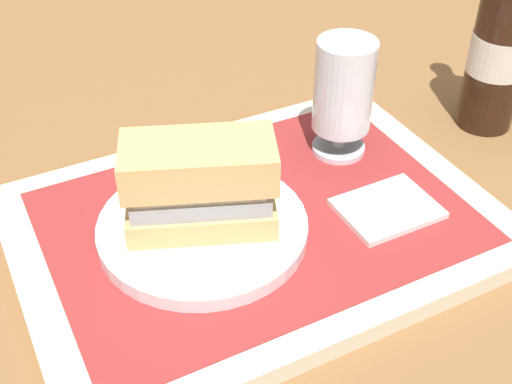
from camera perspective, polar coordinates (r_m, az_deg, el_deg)
name	(u,v)px	position (r m, az deg, el deg)	size (l,w,h in m)	color
ground_plane	(256,233)	(0.64, 0.00, -3.50)	(3.00, 3.00, 0.00)	olive
tray	(256,225)	(0.64, 0.00, -2.83)	(0.44, 0.32, 0.02)	beige
placemat	(256,217)	(0.63, 0.00, -2.10)	(0.38, 0.27, 0.00)	#9E2D2D
plate	(204,229)	(0.60, -4.46, -3.20)	(0.19, 0.19, 0.01)	white
sandwich	(205,185)	(0.57, -4.37, 0.57)	(0.14, 0.11, 0.08)	tan
beer_glass	(343,94)	(0.68, 7.43, 8.25)	(0.06, 0.06, 0.12)	silver
napkin_folded	(387,208)	(0.64, 11.12, -1.38)	(0.09, 0.07, 0.01)	white
beer_bottle	(502,41)	(0.79, 20.21, 11.95)	(0.07, 0.07, 0.27)	black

